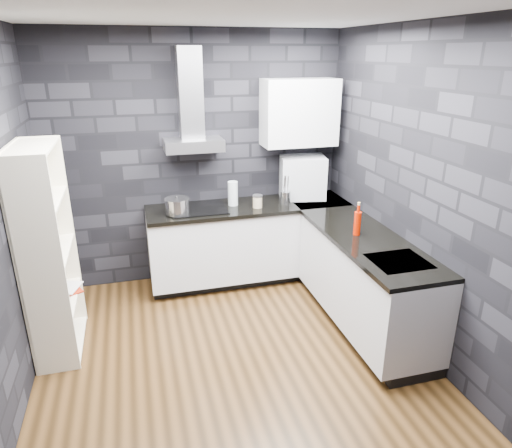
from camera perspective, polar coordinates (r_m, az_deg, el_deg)
name	(u,v)px	position (r m, az deg, el deg)	size (l,w,h in m)	color
ground	(231,352)	(4.15, -3.13, -15.69)	(3.20, 3.20, 0.00)	#452C14
ceiling	(223,13)	(3.35, -4.11, 24.78)	(3.20, 3.20, 0.00)	silver
wall_back	(197,160)	(5.07, -7.43, 7.88)	(3.20, 0.05, 2.70)	black
wall_front	(303,316)	(2.10, 5.92, -11.32)	(3.20, 0.05, 2.70)	black
wall_right	(413,190)	(4.15, 19.01, 4.06)	(0.05, 3.20, 2.70)	black
toekick_back	(248,273)	(5.33, -0.98, -6.15)	(2.18, 0.50, 0.10)	black
toekick_right	(365,319)	(4.61, 13.41, -11.46)	(0.50, 1.78, 0.10)	black
counter_back_cab	(249,240)	(5.12, -0.90, -2.05)	(2.20, 0.60, 0.76)	silver
counter_right_cab	(365,280)	(4.38, 13.41, -6.78)	(0.60, 1.80, 0.76)	silver
counter_back_top	(249,207)	(4.97, -0.90, 2.17)	(2.20, 0.62, 0.04)	black
counter_right_top	(367,240)	(4.21, 13.74, -1.95)	(0.62, 1.80, 0.04)	black
counter_corner_top	(317,201)	(5.22, 7.61, 2.92)	(0.62, 0.62, 0.04)	black
hood_body	(194,145)	(4.83, -7.79, 9.78)	(0.60, 0.34, 0.12)	#A3A2A7
hood_chimney	(190,93)	(4.83, -8.22, 15.87)	(0.24, 0.20, 0.90)	#A3A2A7
upper_cabinet	(299,113)	(5.06, 5.43, 13.69)	(0.80, 0.35, 0.70)	silver
cooktop	(198,209)	(4.87, -7.21, 1.93)	(0.58, 0.50, 0.01)	black
sink_rim	(399,262)	(3.82, 17.44, -4.50)	(0.44, 0.40, 0.01)	#A3A2A7
pot	(177,207)	(4.72, -9.84, 2.17)	(0.24, 0.24, 0.14)	#BABABE
glass_vase	(233,193)	(4.93, -2.91, 3.84)	(0.11, 0.11, 0.26)	silver
storage_jar	(258,202)	(4.87, 0.19, 2.77)	(0.10, 0.10, 0.12)	tan
utensil_crock	(285,198)	(4.99, 3.70, 3.31)	(0.11, 0.11, 0.14)	#BABABE
appliance_garage	(302,178)	(5.21, 5.79, 5.75)	(0.49, 0.38, 0.49)	#B9BCC1
red_bottle	(357,223)	(4.22, 12.55, 0.07)	(0.06, 0.06, 0.22)	#991300
bookshelf	(48,253)	(4.16, -24.51, -3.30)	(0.34, 0.80, 1.80)	#EDE4C7
fruit_bowl	(47,252)	(4.08, -24.72, -3.20)	(0.20, 0.20, 0.05)	white
book_red	(56,282)	(4.38, -23.73, -6.69)	(0.18, 0.02, 0.25)	#981F0A
book_second	(57,277)	(4.43, -23.59, -6.06)	(0.17, 0.02, 0.24)	#B2B2B2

